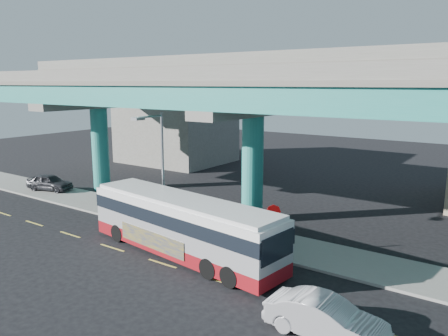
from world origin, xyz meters
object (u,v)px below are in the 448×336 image
Objects in this scene: sedan at (326,318)px; stop_sign at (273,218)px; street_lamp at (157,155)px; parked_car at (50,182)px; transit_bus at (183,224)px.

sedan is 8.32m from stop_sign.
stop_sign is (8.07, 0.73, -2.90)m from street_lamp.
parked_car is (-28.95, 7.54, 0.09)m from sedan.
sedan is 1.04× the size of parked_car.
parked_car reaches higher than sedan.
street_lamp is at bearing 68.95° from sedan.
sedan is 0.62× the size of street_lamp.
stop_sign is (23.38, -1.52, 1.33)m from parked_car.
parked_car is (-19.22, 4.40, -0.96)m from transit_bus.
stop_sign is at bearing 42.88° from sedan.
sedan is 29.91m from parked_car.
transit_bus is 19.74m from parked_car.
parked_car is at bearing 159.13° from stop_sign.
sedan is 1.67× the size of stop_sign.
street_lamp is (15.31, -2.26, 4.23)m from parked_car.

